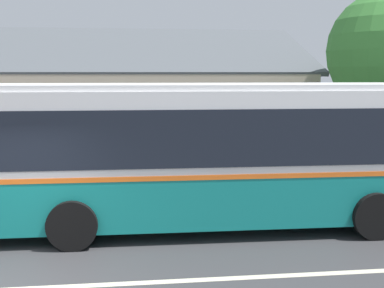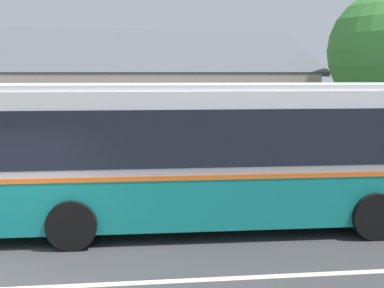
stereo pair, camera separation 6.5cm
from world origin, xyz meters
name	(u,v)px [view 1 (the left image)]	position (x,y,z in m)	size (l,w,h in m)	color
sidewalk_far	(56,194)	(0.00, 6.00, 0.07)	(60.00, 3.00, 0.15)	#9E9E99
community_building	(41,111)	(-1.76, 13.73, 1.84)	(21.45, 10.54, 6.38)	tan
transit_bus	(212,151)	(3.97, 2.90, 1.73)	(10.75, 2.89, 3.22)	#147F7A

